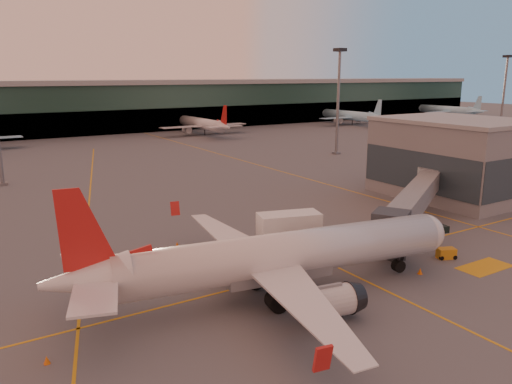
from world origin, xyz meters
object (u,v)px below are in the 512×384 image
pushback_tug (409,239)px  main_airplane (275,258)px  catering_truck (290,233)px  gpu_cart (446,253)px

pushback_tug → main_airplane: bearing=-165.1°
main_airplane → pushback_tug: (21.27, 3.39, -3.03)m
catering_truck → pushback_tug: catering_truck is taller
catering_truck → gpu_cart: catering_truck is taller
main_airplane → pushback_tug: bearing=18.4°
catering_truck → main_airplane: bearing=-117.3°
main_airplane → pushback_tug: main_airplane is taller
catering_truck → pushback_tug: bearing=2.3°
main_airplane → catering_truck: 9.73m
catering_truck → pushback_tug: (14.59, -3.63, -2.22)m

